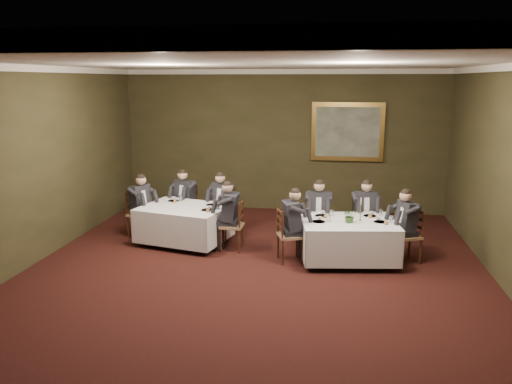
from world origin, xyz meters
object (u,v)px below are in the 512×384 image
(table_second, at_px, (184,222))
(diner_sec_endleft, at_px, (140,214))
(chair_main_backleft, at_px, (318,232))
(painting, at_px, (347,132))
(table_main, at_px, (348,238))
(chair_sec_backleft, at_px, (186,217))
(chair_sec_backright, at_px, (223,221))
(chair_main_endleft, at_px, (289,246))
(chair_main_backright, at_px, (363,232))
(chair_sec_endright, at_px, (233,235))
(diner_sec_backleft, at_px, (186,207))
(diner_sec_backright, at_px, (223,211))
(diner_main_backright, at_px, (364,221))
(chair_main_endright, at_px, (407,246))
(chair_sec_endleft, at_px, (140,224))
(diner_main_endright, at_px, (407,234))
(diner_main_endleft, at_px, (290,234))
(diner_sec_endright, at_px, (232,224))
(candlestick, at_px, (360,212))
(diner_main_backleft, at_px, (318,221))
(centerpiece, at_px, (350,215))

(table_second, relative_size, diner_sec_endleft, 1.44)
(chair_main_backleft, relative_size, painting, 0.57)
(table_main, xyz_separation_m, chair_sec_backleft, (-3.49, 1.48, -0.17))
(chair_sec_backright, xyz_separation_m, painting, (2.61, 2.23, 1.73))
(chair_main_endleft, bearing_deg, chair_main_backright, 108.91)
(chair_sec_endright, bearing_deg, diner_sec_backleft, 48.70)
(table_main, distance_m, chair_main_backright, 0.99)
(chair_sec_backleft, distance_m, diner_sec_backright, 0.93)
(table_main, xyz_separation_m, table_second, (-3.25, 0.54, -0.00))
(diner_main_backright, bearing_deg, chair_main_backleft, -2.90)
(table_second, bearing_deg, chair_main_backleft, 5.50)
(diner_sec_backleft, relative_size, diner_sec_backright, 1.00)
(diner_sec_backleft, height_order, chair_sec_backright, diner_sec_backleft)
(chair_main_endright, xyz_separation_m, chair_sec_backleft, (-4.55, 1.33, 0.00))
(chair_sec_endleft, distance_m, diner_sec_endleft, 0.23)
(diner_main_backright, bearing_deg, diner_main_endright, 123.05)
(chair_main_backleft, bearing_deg, chair_sec_endleft, -0.78)
(chair_main_endleft, distance_m, diner_sec_backright, 2.12)
(diner_main_endleft, distance_m, diner_sec_endleft, 3.36)
(table_main, height_order, chair_main_backright, chair_main_backright)
(chair_main_endleft, distance_m, diner_sec_endright, 1.27)
(table_main, distance_m, diner_sec_endright, 2.24)
(diner_sec_endright, bearing_deg, painting, -33.88)
(chair_sec_backleft, xyz_separation_m, diner_sec_endright, (1.28, -1.18, 0.23))
(diner_sec_backright, xyz_separation_m, candlestick, (2.82, -1.20, 0.41))
(diner_sec_endright, bearing_deg, chair_main_endleft, -110.67)
(diner_main_backright, height_order, candlestick, diner_main_backright)
(diner_sec_endleft, height_order, candlestick, diner_sec_endleft)
(diner_sec_endright, xyz_separation_m, chair_sec_endleft, (-2.07, 0.47, -0.23))
(chair_sec_backleft, bearing_deg, chair_main_backleft, -173.86)
(candlestick, bearing_deg, painting, 93.32)
(table_second, distance_m, diner_main_endright, 4.31)
(chair_main_endleft, relative_size, diner_main_endleft, 0.74)
(diner_main_backleft, relative_size, chair_sec_endleft, 1.35)
(table_main, height_order, chair_sec_backleft, chair_sec_backleft)
(diner_main_backright, distance_m, diner_sec_endleft, 4.60)
(diner_sec_backright, bearing_deg, centerpiece, 171.21)
(chair_main_endleft, height_order, chair_sec_endleft, same)
(chair_main_endright, distance_m, chair_sec_endright, 3.27)
(diner_sec_endleft, bearing_deg, diner_sec_backright, 132.34)
(chair_sec_endright, relative_size, diner_sec_endleft, 0.74)
(table_main, bearing_deg, table_second, 170.62)
(diner_main_endleft, xyz_separation_m, diner_sec_endright, (-1.17, 0.45, 0.00))
(diner_main_endleft, relative_size, diner_sec_endleft, 1.00)
(table_main, xyz_separation_m, chair_sec_endleft, (-4.29, 0.78, -0.17))
(diner_main_endright, distance_m, diner_sec_backright, 3.83)
(chair_main_endright, bearing_deg, diner_main_backright, 21.70)
(chair_main_backleft, distance_m, diner_main_backleft, 0.23)
(diner_sec_endleft, bearing_deg, diner_main_backright, 117.40)
(chair_sec_endleft, height_order, diner_sec_endleft, diner_sec_endleft)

